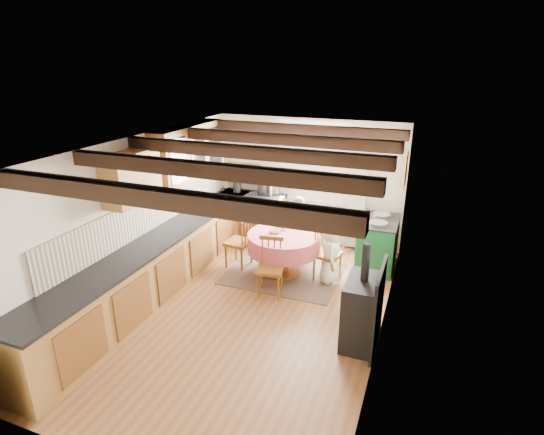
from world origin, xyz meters
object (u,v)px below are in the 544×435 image
at_px(chair_near, 270,268).
at_px(cast_iron_stove, 363,295).
at_px(aga_range, 378,243).
at_px(child_right, 330,253).
at_px(dining_table, 284,254).
at_px(cup, 284,227).
at_px(child_far, 299,228).
at_px(chair_left, 238,240).
at_px(chair_right, 328,252).

height_order(chair_near, cast_iron_stove, cast_iron_stove).
relative_size(aga_range, child_right, 0.94).
distance_m(dining_table, child_right, 0.80).
bearing_deg(child_right, chair_near, 115.54).
bearing_deg(cup, child_far, 77.74).
height_order(chair_near, child_right, child_right).
xyz_separation_m(chair_left, cast_iron_stove, (2.36, -1.42, 0.21)).
distance_m(dining_table, chair_left, 0.84).
xyz_separation_m(child_right, cup, (-0.85, 0.17, 0.26)).
bearing_deg(child_right, dining_table, 72.92).
bearing_deg(cast_iron_stove, cup, 135.30).
distance_m(chair_left, cast_iron_stove, 2.76).
height_order(chair_left, child_far, child_far).
relative_size(child_far, cup, 12.40).
xyz_separation_m(chair_right, cast_iron_stove, (0.80, -1.49, 0.21)).
xyz_separation_m(chair_left, aga_range, (2.25, 0.83, -0.04)).
height_order(chair_left, cup, chair_left).
relative_size(child_far, child_right, 1.16).
bearing_deg(cast_iron_stove, dining_table, 137.36).
xyz_separation_m(child_far, child_right, (0.74, -0.67, -0.08)).
xyz_separation_m(chair_near, chair_right, (0.70, 0.79, 0.03)).
bearing_deg(child_right, cup, 61.44).
relative_size(chair_right, child_far, 0.82).
distance_m(chair_right, child_right, 0.11).
xyz_separation_m(cast_iron_stove, cup, (-1.59, 1.58, 0.08)).
relative_size(dining_table, chair_near, 1.31).
height_order(chair_near, cup, chair_near).
relative_size(child_right, cup, 10.69).
distance_m(chair_left, chair_right, 1.56).
xyz_separation_m(aga_range, cast_iron_stove, (0.11, -2.25, 0.25)).
distance_m(aga_range, child_right, 1.06).
xyz_separation_m(cast_iron_stove, child_far, (-1.49, 2.07, -0.10)).
relative_size(chair_left, cup, 10.09).
height_order(chair_right, cast_iron_stove, cast_iron_stove).
bearing_deg(cup, aga_range, 24.41).
xyz_separation_m(dining_table, chair_near, (0.02, -0.70, 0.09)).
height_order(dining_table, aga_range, aga_range).
xyz_separation_m(aga_range, child_far, (-1.38, -0.18, 0.15)).
distance_m(aga_range, cup, 1.66).
relative_size(chair_near, cup, 9.59).
xyz_separation_m(dining_table, chair_right, (0.72, 0.09, 0.12)).
relative_size(chair_right, cast_iron_stove, 0.70).
distance_m(dining_table, cup, 0.45).
distance_m(chair_near, child_far, 1.38).
relative_size(chair_left, aga_range, 1.01).
height_order(child_far, cup, child_far).
xyz_separation_m(dining_table, cast_iron_stove, (1.52, -1.40, 0.33)).
xyz_separation_m(chair_left, child_far, (0.88, 0.66, 0.11)).
height_order(chair_near, child_far, child_far).
relative_size(chair_left, child_right, 0.94).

